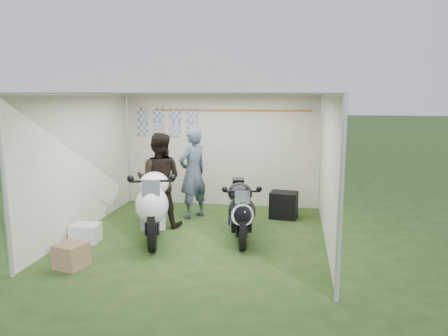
{
  "coord_description": "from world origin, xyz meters",
  "views": [
    {
      "loc": [
        1.51,
        -6.71,
        2.3
      ],
      "look_at": [
        0.34,
        0.35,
        1.06
      ],
      "focal_mm": 35.0,
      "sensor_mm": 36.0,
      "label": 1
    }
  ],
  "objects_px": {
    "crate_0": "(86,233)",
    "equipment_box": "(284,205)",
    "person_dark_jacket": "(159,180)",
    "canopy_tent": "(199,75)",
    "motorcycle_white": "(154,201)",
    "paddock_stand": "(238,216)",
    "person_blue_jacket": "(193,173)",
    "crate_1": "(71,255)",
    "motorcycle_black": "(240,208)"
  },
  "relations": [
    {
      "from": "crate_0",
      "to": "equipment_box",
      "type": "bearing_deg",
      "value": 31.39
    },
    {
      "from": "person_dark_jacket",
      "to": "equipment_box",
      "type": "distance_m",
      "value": 2.35
    },
    {
      "from": "canopy_tent",
      "to": "motorcycle_white",
      "type": "distance_m",
      "value": 2.12
    },
    {
      "from": "motorcycle_white",
      "to": "paddock_stand",
      "type": "bearing_deg",
      "value": 23.38
    },
    {
      "from": "person_blue_jacket",
      "to": "equipment_box",
      "type": "xyz_separation_m",
      "value": [
        1.66,
        0.24,
        -0.59
      ]
    },
    {
      "from": "person_dark_jacket",
      "to": "crate_1",
      "type": "xyz_separation_m",
      "value": [
        -0.6,
        -1.97,
        -0.65
      ]
    },
    {
      "from": "motorcycle_white",
      "to": "motorcycle_black",
      "type": "distance_m",
      "value": 1.38
    },
    {
      "from": "motorcycle_white",
      "to": "person_dark_jacket",
      "type": "bearing_deg",
      "value": 83.83
    },
    {
      "from": "person_dark_jacket",
      "to": "crate_0",
      "type": "distance_m",
      "value": 1.5
    },
    {
      "from": "canopy_tent",
      "to": "person_blue_jacket",
      "type": "xyz_separation_m",
      "value": [
        -0.35,
        0.95,
        -1.74
      ]
    },
    {
      "from": "motorcycle_white",
      "to": "person_dark_jacket",
      "type": "xyz_separation_m",
      "value": [
        -0.1,
        0.6,
        0.22
      ]
    },
    {
      "from": "person_blue_jacket",
      "to": "motorcycle_black",
      "type": "bearing_deg",
      "value": 79.93
    },
    {
      "from": "person_blue_jacket",
      "to": "equipment_box",
      "type": "bearing_deg",
      "value": 133.64
    },
    {
      "from": "canopy_tent",
      "to": "paddock_stand",
      "type": "height_order",
      "value": "canopy_tent"
    },
    {
      "from": "canopy_tent",
      "to": "equipment_box",
      "type": "height_order",
      "value": "canopy_tent"
    },
    {
      "from": "paddock_stand",
      "to": "crate_1",
      "type": "relative_size",
      "value": 0.95
    },
    {
      "from": "motorcycle_black",
      "to": "crate_1",
      "type": "bearing_deg",
      "value": -153.56
    },
    {
      "from": "motorcycle_white",
      "to": "motorcycle_black",
      "type": "bearing_deg",
      "value": -8.46
    },
    {
      "from": "equipment_box",
      "to": "crate_0",
      "type": "height_order",
      "value": "equipment_box"
    },
    {
      "from": "canopy_tent",
      "to": "crate_0",
      "type": "bearing_deg",
      "value": -158.91
    },
    {
      "from": "canopy_tent",
      "to": "motorcycle_white",
      "type": "bearing_deg",
      "value": -159.63
    },
    {
      "from": "person_dark_jacket",
      "to": "person_blue_jacket",
      "type": "height_order",
      "value": "person_blue_jacket"
    },
    {
      "from": "motorcycle_black",
      "to": "person_blue_jacket",
      "type": "relative_size",
      "value": 1.08
    },
    {
      "from": "motorcycle_white",
      "to": "person_blue_jacket",
      "type": "bearing_deg",
      "value": 58.24
    },
    {
      "from": "motorcycle_black",
      "to": "person_dark_jacket",
      "type": "bearing_deg",
      "value": 153.41
    },
    {
      "from": "motorcycle_black",
      "to": "person_blue_jacket",
      "type": "distance_m",
      "value": 1.49
    },
    {
      "from": "crate_1",
      "to": "equipment_box",
      "type": "bearing_deg",
      "value": 45.95
    },
    {
      "from": "paddock_stand",
      "to": "crate_0",
      "type": "height_order",
      "value": "crate_0"
    },
    {
      "from": "canopy_tent",
      "to": "person_blue_jacket",
      "type": "bearing_deg",
      "value": 110.23
    },
    {
      "from": "motorcycle_white",
      "to": "equipment_box",
      "type": "xyz_separation_m",
      "value": [
        2.02,
        1.44,
        -0.35
      ]
    },
    {
      "from": "paddock_stand",
      "to": "canopy_tent",
      "type": "bearing_deg",
      "value": -125.68
    },
    {
      "from": "crate_0",
      "to": "canopy_tent",
      "type": "bearing_deg",
      "value": 21.09
    },
    {
      "from": "motorcycle_white",
      "to": "motorcycle_black",
      "type": "height_order",
      "value": "motorcycle_white"
    },
    {
      "from": "canopy_tent",
      "to": "person_blue_jacket",
      "type": "distance_m",
      "value": 2.01
    },
    {
      "from": "motorcycle_black",
      "to": "person_blue_jacket",
      "type": "height_order",
      "value": "person_blue_jacket"
    },
    {
      "from": "motorcycle_black",
      "to": "person_blue_jacket",
      "type": "xyz_separation_m",
      "value": [
        -1.02,
        1.04,
        0.34
      ]
    },
    {
      "from": "motorcycle_white",
      "to": "motorcycle_black",
      "type": "relative_size",
      "value": 1.17
    },
    {
      "from": "crate_1",
      "to": "motorcycle_black",
      "type": "bearing_deg",
      "value": 36.6
    },
    {
      "from": "person_blue_jacket",
      "to": "crate_1",
      "type": "relative_size",
      "value": 4.63
    },
    {
      "from": "person_dark_jacket",
      "to": "motorcycle_black",
      "type": "bearing_deg",
      "value": 160.75
    },
    {
      "from": "paddock_stand",
      "to": "person_blue_jacket",
      "type": "xyz_separation_m",
      "value": [
        -0.87,
        0.22,
        0.71
      ]
    },
    {
      "from": "person_dark_jacket",
      "to": "equipment_box",
      "type": "relative_size",
      "value": 3.34
    },
    {
      "from": "paddock_stand",
      "to": "crate_0",
      "type": "xyz_separation_m",
      "value": [
        -2.21,
        -1.38,
        0.01
      ]
    },
    {
      "from": "crate_1",
      "to": "crate_0",
      "type": "bearing_deg",
      "value": 106.47
    },
    {
      "from": "person_dark_jacket",
      "to": "crate_0",
      "type": "bearing_deg",
      "value": 45.22
    },
    {
      "from": "person_blue_jacket",
      "to": "equipment_box",
      "type": "distance_m",
      "value": 1.78
    },
    {
      "from": "crate_0",
      "to": "motorcycle_black",
      "type": "bearing_deg",
      "value": 13.39
    },
    {
      "from": "canopy_tent",
      "to": "crate_1",
      "type": "bearing_deg",
      "value": -130.76
    },
    {
      "from": "person_blue_jacket",
      "to": "crate_1",
      "type": "xyz_separation_m",
      "value": [
        -1.05,
        -2.57,
        -0.68
      ]
    },
    {
      "from": "person_blue_jacket",
      "to": "paddock_stand",
      "type": "bearing_deg",
      "value": 111.23
    }
  ]
}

